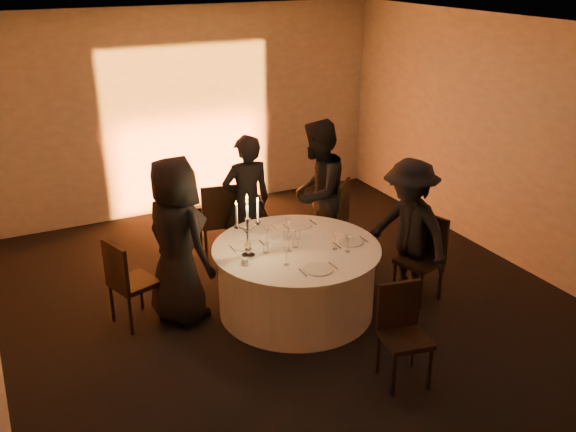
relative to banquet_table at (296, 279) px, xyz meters
name	(u,v)px	position (x,y,z in m)	size (l,w,h in m)	color
floor	(296,310)	(0.00, 0.00, -0.38)	(7.00, 7.00, 0.00)	black
ceiling	(298,30)	(0.00, 0.00, 2.62)	(7.00, 7.00, 0.00)	white
wall_back	(188,111)	(0.00, 3.50, 1.12)	(7.00, 7.00, 0.00)	#A8A39C
wall_right	(516,145)	(3.00, 0.00, 1.12)	(7.00, 7.00, 0.00)	#A8A39C
uplighter_fixture	(200,210)	(0.00, 3.20, -0.33)	(0.25, 0.12, 0.10)	black
banquet_table	(296,279)	(0.00, 0.00, 0.00)	(1.80, 1.80, 0.77)	black
chair_left	(127,279)	(-1.70, 0.53, 0.16)	(0.53, 0.53, 0.96)	black
chair_back_left	(218,217)	(-0.29, 1.58, 0.20)	(0.52, 0.52, 1.03)	black
chair_back_right	(334,215)	(1.04, 0.96, 0.21)	(0.64, 0.64, 1.04)	black
chair_right	(424,253)	(1.42, -0.36, 0.16)	(0.53, 0.53, 0.97)	black
chair_front	(402,327)	(0.31, -1.49, 0.14)	(0.48, 0.48, 0.93)	black
guest_left	(177,240)	(-1.17, 0.44, 0.52)	(0.88, 0.57, 1.80)	black
guest_back_left	(247,202)	(-0.03, 1.25, 0.46)	(0.62, 0.41, 1.70)	black
guest_back_right	(317,193)	(0.80, 0.99, 0.53)	(0.89, 0.70, 1.84)	black
guest_right	(408,231)	(1.24, -0.29, 0.44)	(1.06, 0.61, 1.65)	black
plate_left	(247,245)	(-0.46, 0.24, 0.40)	(0.35, 0.30, 0.08)	white
plate_back_left	(260,230)	(-0.17, 0.57, 0.39)	(0.35, 0.28, 0.01)	white
plate_back_right	(300,225)	(0.30, 0.50, 0.39)	(0.36, 0.28, 0.01)	white
plate_right	(351,242)	(0.57, -0.17, 0.39)	(0.36, 0.25, 0.01)	white
plate_front	(318,269)	(-0.05, -0.57, 0.39)	(0.36, 0.30, 0.01)	white
coffee_cup	(245,262)	(-0.65, -0.14, 0.42)	(0.11, 0.11, 0.07)	white
candelabra	(248,235)	(-0.55, 0.01, 0.63)	(0.29, 0.14, 0.69)	silver
wine_glass_a	(286,252)	(-0.28, -0.33, 0.52)	(0.07, 0.07, 0.19)	white
wine_glass_b	(289,239)	(-0.12, -0.06, 0.52)	(0.07, 0.07, 0.19)	white
wine_glass_c	(348,240)	(0.42, -0.35, 0.52)	(0.07, 0.07, 0.19)	white
wine_glass_d	(267,231)	(-0.24, 0.23, 0.52)	(0.07, 0.07, 0.19)	white
wine_glass_e	(288,224)	(0.06, 0.31, 0.52)	(0.07, 0.07, 0.19)	white
wine_glass_f	(335,237)	(0.33, -0.24, 0.52)	(0.07, 0.07, 0.19)	white
tumbler_a	(295,243)	(-0.01, 0.00, 0.43)	(0.07, 0.07, 0.09)	white
tumbler_b	(298,235)	(0.11, 0.18, 0.43)	(0.07, 0.07, 0.09)	white
tumbler_c	(286,235)	(-0.01, 0.22, 0.43)	(0.07, 0.07, 0.09)	white
tumbler_d	(266,249)	(-0.35, 0.01, 0.43)	(0.07, 0.07, 0.09)	white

